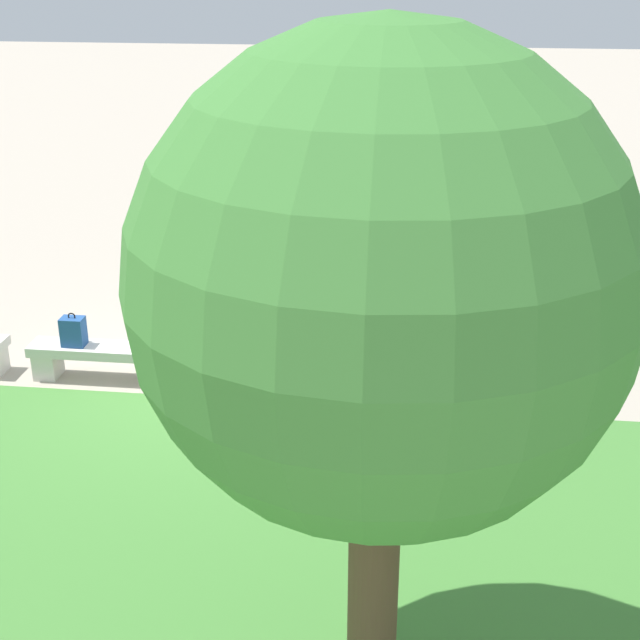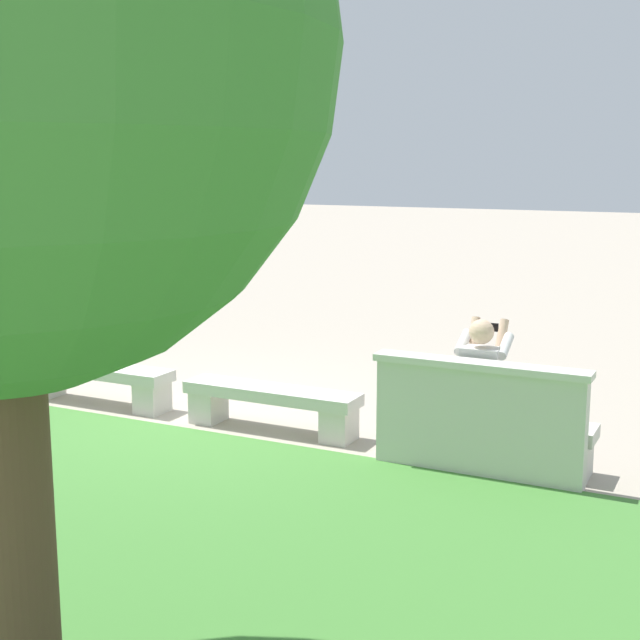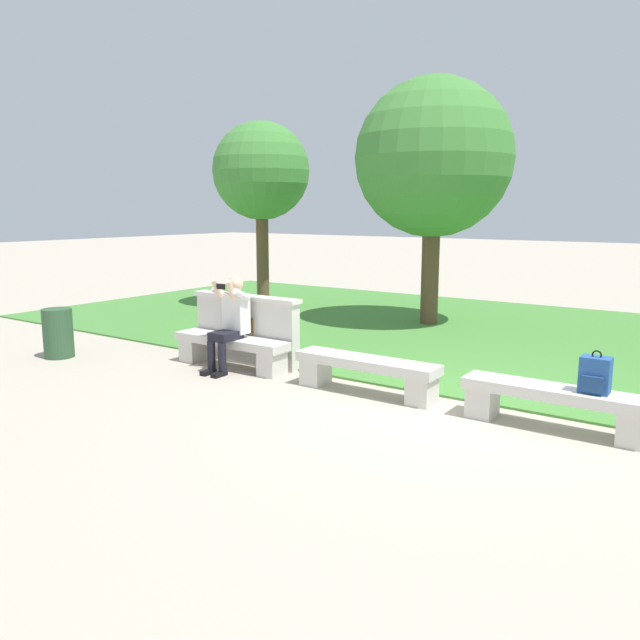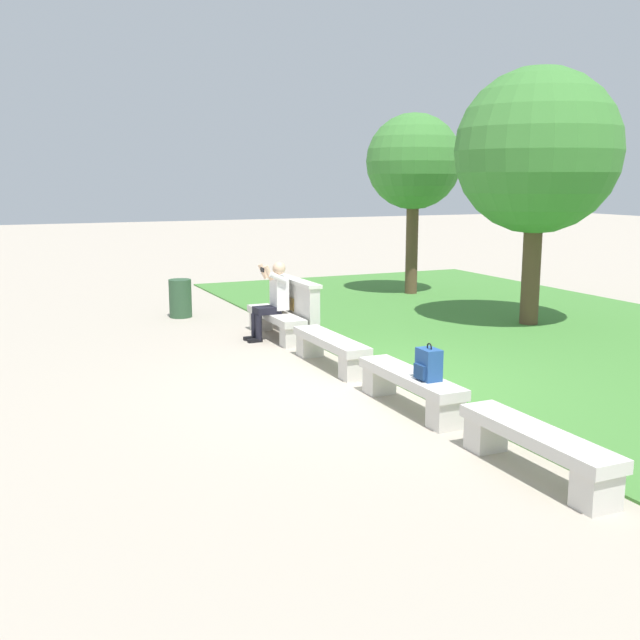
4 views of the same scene
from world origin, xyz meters
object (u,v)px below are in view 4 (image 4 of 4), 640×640
person_photographer (273,297)px  tree_left_background (537,152)px  backpack (428,365)px  tree_right_background (414,163)px  bench_mid (410,385)px  bench_near (330,347)px  bench_main (276,321)px  trash_bin (180,298)px  bench_far (536,445)px

person_photographer → tree_left_background: tree_left_background is taller
backpack → tree_right_background: 9.66m
backpack → bench_mid: bearing=-178.8°
bench_near → backpack: bearing=0.2°
bench_main → trash_bin: 2.80m
person_photographer → tree_right_background: size_ratio=0.32×
bench_near → person_photographer: (-2.14, -0.08, 0.44)m
bench_mid → tree_right_background: 9.45m
bench_main → bench_far: same height
bench_near → trash_bin: size_ratio=2.48×
backpack → tree_left_background: size_ratio=0.09×
tree_left_background → backpack: bearing=-50.0°
bench_main → bench_far: 6.68m
bench_far → tree_left_background: size_ratio=0.40×
bench_main → tree_right_background: tree_right_background is taller
bench_mid → backpack: size_ratio=4.35×
bench_far → backpack: (-1.86, 0.01, 0.33)m
bench_main → bench_mid: size_ratio=1.00×
tree_right_background → trash_bin: size_ratio=5.57×
bench_far → bench_mid: bearing=180.0°
bench_far → tree_left_background: 8.01m
tree_left_background → trash_bin: size_ratio=6.22×
bench_near → tree_right_background: bearing=139.8°
bench_far → tree_right_background: size_ratio=0.45×
bench_mid → tree_left_background: (-3.58, 4.71, 2.86)m
person_photographer → backpack: size_ratio=3.08×
bench_mid → tree_right_background: tree_right_background is taller
bench_far → trash_bin: trash_bin is taller
bench_mid → backpack: backpack is taller
tree_right_background → bench_main: bearing=-54.8°
bench_main → tree_left_background: bearing=79.5°
bench_mid → tree_right_background: size_ratio=0.45×
tree_left_background → tree_right_background: tree_left_background is taller
bench_far → bench_near: bearing=180.0°
backpack → tree_left_background: (-3.94, 4.70, 2.54)m
tree_left_background → trash_bin: 7.26m
bench_near → bench_mid: same height
person_photographer → tree_right_background: tree_right_background is taller
tree_left_background → bench_near: bearing=-74.0°
bench_main → trash_bin: bearing=-158.8°
tree_left_background → trash_bin: bearing=-121.3°
tree_right_background → tree_left_background: bearing=0.6°
bench_main → person_photographer: size_ratio=1.41×
bench_far → person_photographer: (-6.59, -0.08, 0.44)m
bench_far → backpack: size_ratio=4.35×
tree_right_background → bench_far: bearing=-25.1°
bench_main → trash_bin: (-2.61, -1.01, 0.08)m
person_photographer → trash_bin: 2.87m
bench_far → person_photographer: size_ratio=1.41×
bench_far → trash_bin: size_ratio=2.48×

